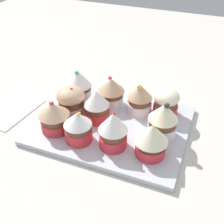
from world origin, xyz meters
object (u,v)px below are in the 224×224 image
baking_tray (112,125)px  napkin (10,109)px  cupcake_3 (151,139)px  cupcake_1 (78,127)px  cupcake_7 (79,85)px  cupcake_4 (71,100)px  cupcake_5 (96,106)px  cupcake_8 (111,91)px  cupcake_0 (54,116)px  cupcake_6 (163,119)px  cupcake_10 (166,102)px  cupcake_2 (113,130)px  cupcake_9 (140,98)px

baking_tray → napkin: baking_tray is taller
cupcake_3 → napkin: size_ratio=0.51×
cupcake_1 → cupcake_3: (14.86, 1.39, 0.32)cm
baking_tray → napkin: size_ratio=2.34×
cupcake_7 → napkin: bearing=-147.5°
napkin → cupcake_1: bearing=-12.5°
cupcake_4 → cupcake_5: cupcake_5 is taller
cupcake_8 → napkin: bearing=-156.9°
cupcake_5 → cupcake_7: 10.07cm
cupcake_0 → cupcake_6: 22.86cm
cupcake_10 → baking_tray: bearing=-142.7°
cupcake_0 → cupcake_7: bearing=93.0°
cupcake_3 → cupcake_8: bearing=135.7°
cupcake_2 → cupcake_3: (7.61, 0.47, -0.41)cm
cupcake_7 → cupcake_3: bearing=-30.1°
baking_tray → cupcake_1: bearing=-119.4°
cupcake_3 → napkin: (-36.27, 3.35, -4.69)cm
napkin → cupcake_6: bearing=5.0°
baking_tray → cupcake_9: (4.34, 6.45, 4.23)cm
cupcake_4 → cupcake_10: 21.72cm
baking_tray → cupcake_6: size_ratio=4.00×
cupcake_5 → cupcake_7: size_ratio=0.94×
cupcake_5 → cupcake_4: bearing=175.5°
cupcake_3 → cupcake_9: bearing=115.8°
cupcake_1 → napkin: bearing=167.5°
cupcake_0 → cupcake_10: 25.29cm
cupcake_10 → cupcake_5: bearing=-149.6°
cupcake_1 → cupcake_9: cupcake_9 is taller
cupcake_6 → cupcake_7: 23.26cm
cupcake_4 → cupcake_0: bearing=-94.1°
cupcake_2 → cupcake_9: bearing=83.8°
cupcake_0 → cupcake_2: bearing=-1.0°
baking_tray → cupcake_5: cupcake_5 is taller
cupcake_5 → baking_tray: bearing=5.7°
baking_tray → cupcake_2: (2.90, -6.80, 4.79)cm
napkin → cupcake_0: bearing=-13.3°
napkin → cupcake_2: bearing=-7.6°
cupcake_9 → cupcake_10: cupcake_9 is taller
cupcake_2 → napkin: cupcake_2 is taller
cupcake_6 → cupcake_8: bearing=155.4°
cupcake_3 → cupcake_6: cupcake_6 is taller
cupcake_5 → cupcake_6: 14.91cm
cupcake_5 → napkin: size_ratio=0.53×
cupcake_1 → cupcake_9: bearing=58.5°
cupcake_6 → napkin: cupcake_6 is taller
cupcake_4 → cupcake_7: 6.26cm
cupcake_3 → cupcake_4: 21.59cm
baking_tray → cupcake_1: cupcake_1 is taller
cupcake_1 → cupcake_4: (-5.74, 7.87, -0.02)cm
cupcake_2 → cupcake_9: cupcake_2 is taller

